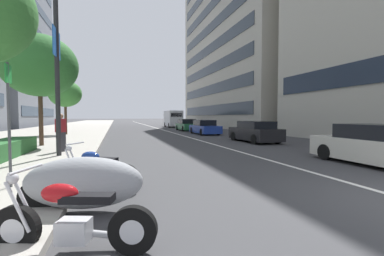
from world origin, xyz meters
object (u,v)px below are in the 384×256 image
Objects in this scene: parking_sign_by_curb at (9,113)px; motorcycle_mid_row at (83,183)px; motorcycle_under_tarp at (72,221)px; street_tree_near_plaza_corner at (40,66)px; car_following_behind at (187,125)px; street_lamp_with_banners at (65,37)px; street_tree_mid_sidewalk at (65,94)px; car_mid_block_traffic at (255,132)px; pedestrian_on_plaza at (61,132)px; motorcycle_second_in_row at (96,172)px; car_approaching_light at (378,146)px; car_far_down_avenue at (205,128)px; delivery_van_ahead at (173,118)px.

motorcycle_mid_row is at bearing -135.67° from parking_sign_by_curb.
street_tree_near_plaza_corner is at bearing -56.91° from motorcycle_under_tarp.
street_lamp_with_banners is (-18.70, 10.15, 4.22)m from car_following_behind.
motorcycle_mid_row is 0.80× the size of parking_sign_by_curb.
street_tree_near_plaza_corner is 9.20m from street_tree_mid_sidewalk.
car_mid_block_traffic is (10.48, -9.54, 0.12)m from motorcycle_mid_row.
pedestrian_on_plaza is at bearing 147.35° from car_following_behind.
motorcycle_under_tarp is at bearing -43.79° from pedestrian_on_plaza.
parking_sign_by_curb reaches higher than motorcycle_mid_row.
car_approaching_light reaches higher than motorcycle_second_in_row.
street_tree_mid_sidewalk is (-5.32, 12.48, 3.04)m from car_following_behind.
motorcycle_second_in_row is 10.61m from street_tree_near_plaza_corner.
delivery_van_ahead is at bearing -2.41° from car_far_down_avenue.
car_approaching_light is at bearing -125.13° from street_tree_near_plaza_corner.
car_following_behind is at bearing 1.61° from car_approaching_light.
street_tree_mid_sidewalk is (9.16, 0.35, -0.72)m from street_tree_near_plaza_corner.
street_tree_mid_sidewalk is (1.28, 12.45, 3.06)m from car_far_down_avenue.
pedestrian_on_plaza is at bearing -64.76° from motorcycle_mid_row.
street_tree_near_plaza_corner reaches higher than car_following_behind.
pedestrian_on_plaza is at bearing 135.51° from car_far_down_avenue.
motorcycle_second_in_row is at bearing 92.45° from car_approaching_light.
car_following_behind is 1.52× the size of parking_sign_by_curb.
street_tree_mid_sidewalk reaches higher than motorcycle_second_in_row.
parking_sign_by_curb is (-8.76, 11.22, 1.12)m from car_mid_block_traffic.
car_mid_block_traffic reaches higher than motorcycle_under_tarp.
car_mid_block_traffic is at bearing -91.12° from street_tree_near_plaza_corner.
street_tree_near_plaza_corner is (10.73, 3.30, 3.87)m from motorcycle_mid_row.
delivery_van_ahead is at bearing 103.24° from pedestrian_on_plaza.
car_approaching_light reaches higher than motorcycle_mid_row.
motorcycle_mid_row is 37.23m from delivery_van_ahead.
delivery_van_ahead is (34.48, -9.36, 0.99)m from motorcycle_second_in_row.
car_approaching_light is 12.59m from pedestrian_on_plaza.
car_mid_block_traffic is 14.75m from car_following_behind.
parking_sign_by_curb is (-34.27, 11.16, 0.39)m from delivery_van_ahead.
street_tree_near_plaza_corner is (-7.88, 12.11, 3.78)m from car_far_down_avenue.
street_tree_near_plaza_corner is (0.25, 12.84, 3.75)m from car_mid_block_traffic.
street_lamp_with_banners reaches higher than pedestrian_on_plaza.
motorcycle_under_tarp is at bearing 109.55° from car_approaching_light.
street_tree_mid_sidewalk is (-16.10, 13.12, 2.29)m from delivery_van_ahead.
pedestrian_on_plaza is at bearing -42.43° from motorcycle_second_in_row.
street_lamp_with_banners is (4.79, -0.37, 3.08)m from parking_sign_by_curb.
car_following_behind is 10.83m from delivery_van_ahead.
car_far_down_avenue is at bearing -95.97° from motorcycle_under_tarp.
car_following_behind is at bearing -0.46° from car_far_down_avenue.
motorcycle_under_tarp is 1.39m from motorcycle_mid_row.
delivery_van_ahead reaches higher than car_following_behind.
car_following_behind is 19.27m from street_tree_near_plaza_corner.
car_far_down_avenue is 14.93m from street_tree_near_plaza_corner.
street_tree_near_plaza_corner reaches higher than motorcycle_mid_row.
motorcycle_under_tarp is 0.26× the size of street_lamp_with_banners.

